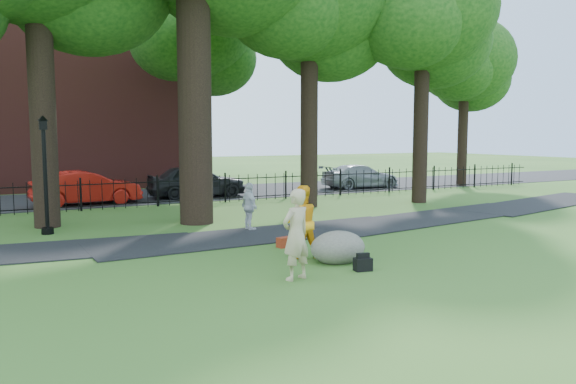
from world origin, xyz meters
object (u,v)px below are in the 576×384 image
man (301,222)px  lamppost (45,177)px  boulder (338,245)px  woman (296,234)px  red_sedan (86,188)px

man → lamppost: lamppost is taller
boulder → woman: bearing=-149.9°
boulder → lamppost: (-5.67, 7.16, 1.33)m
woman → lamppost: (-4.03, 8.11, 0.79)m
boulder → red_sedan: red_sedan is taller
lamppost → man: bearing=-51.6°
boulder → lamppost: bearing=128.4°
woman → lamppost: size_ratio=0.53×
man → red_sedan: 13.52m
woman → boulder: (1.64, 0.95, -0.54)m
woman → boulder: bearing=-165.5°
boulder → lamppost: size_ratio=0.38×
woman → boulder: size_ratio=1.39×
man → boulder: 1.06m
lamppost → red_sedan: bearing=72.6°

